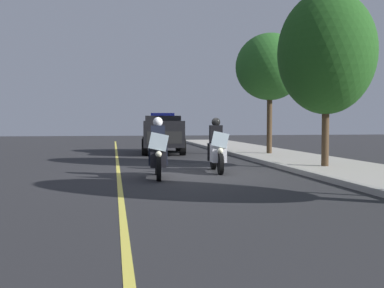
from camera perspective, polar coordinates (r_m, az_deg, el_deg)
ground_plane at (r=13.86m, az=0.08°, el=-3.74°), size 80.00×80.00×0.00m
curb_strip at (r=14.76m, az=12.57°, el=-3.12°), size 48.00×0.24×0.15m
sidewalk_strip at (r=15.59m, az=19.05°, el=-2.99°), size 48.00×3.60×0.10m
lane_stripe_center at (r=13.66m, az=-9.29°, el=-3.86°), size 48.00×0.12×0.01m
police_motorcycle_lead_left at (r=12.75m, az=-4.33°, el=-1.16°), size 2.14×0.62×1.72m
police_motorcycle_lead_right at (r=14.23m, az=3.15°, el=-0.75°), size 2.14×0.62×1.72m
police_suv at (r=22.91m, az=-3.74°, el=1.49°), size 5.03×2.37×2.05m
tree_mid_block at (r=15.94m, az=16.69°, el=10.99°), size 3.24×3.24×5.84m
tree_far_back at (r=21.90m, az=9.85°, el=9.59°), size 3.25×3.25×5.68m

